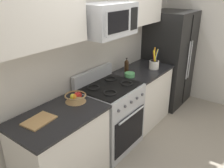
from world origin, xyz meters
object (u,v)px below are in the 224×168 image
at_px(prep_bowl, 130,74).
at_px(range_oven, 110,116).
at_px(refrigerator, 169,59).
at_px(cutting_board, 39,121).
at_px(apple_loose, 79,95).
at_px(utensil_crock, 154,64).
at_px(bottle_soy, 127,65).
at_px(microwave, 108,20).
at_px(fruit_basket, 75,98).

bearing_deg(prep_bowl, range_oven, -179.62).
height_order(refrigerator, cutting_board, refrigerator).
bearing_deg(apple_loose, range_oven, -12.16).
relative_size(range_oven, utensil_crock, 3.23).
relative_size(utensil_crock, apple_loose, 4.68).
bearing_deg(cutting_board, utensil_crock, -4.64).
bearing_deg(apple_loose, bottle_soy, 2.91).
height_order(microwave, apple_loose, microwave).
relative_size(range_oven, microwave, 1.54).
distance_m(apple_loose, cutting_board, 0.61).
bearing_deg(cutting_board, prep_bowl, -1.76).
height_order(microwave, cutting_board, microwave).
relative_size(utensil_crock, bottle_soy, 1.57).
xyz_separation_m(utensil_crock, apple_loose, (-1.46, 0.22, -0.04)).
height_order(utensil_crock, fruit_basket, utensil_crock).
relative_size(range_oven, bottle_soy, 5.07).
distance_m(range_oven, prep_bowl, 0.67).
bearing_deg(bottle_soy, range_oven, -165.85).
bearing_deg(bottle_soy, utensil_crock, -36.43).
xyz_separation_m(range_oven, bottle_soy, (0.62, 0.16, 0.54)).
distance_m(utensil_crock, cutting_board, 2.08).
xyz_separation_m(apple_loose, prep_bowl, (0.94, -0.10, -0.01)).
relative_size(microwave, fruit_basket, 2.89).
relative_size(refrigerator, microwave, 2.43).
bearing_deg(range_oven, apple_loose, 167.84).
distance_m(cutting_board, bottle_soy, 1.70).
xyz_separation_m(cutting_board, prep_bowl, (1.55, -0.05, 0.02)).
xyz_separation_m(utensil_crock, prep_bowl, (-0.52, 0.12, -0.05)).
xyz_separation_m(range_oven, apple_loose, (-0.47, 0.10, 0.47)).
height_order(range_oven, bottle_soy, bottle_soy).
bearing_deg(utensil_crock, bottle_soy, 143.57).
bearing_deg(bottle_soy, apple_loose, -177.09).
bearing_deg(microwave, cutting_board, 178.77).
relative_size(fruit_basket, cutting_board, 0.82).
xyz_separation_m(fruit_basket, cutting_board, (-0.52, -0.02, -0.04)).
bearing_deg(microwave, prep_bowl, -2.97).
bearing_deg(apple_loose, utensil_crock, -8.49).
bearing_deg(apple_loose, prep_bowl, -5.93).
relative_size(fruit_basket, bottle_soy, 1.14).
height_order(fruit_basket, prep_bowl, fruit_basket).
xyz_separation_m(range_oven, fruit_basket, (-0.56, 0.07, 0.49)).
bearing_deg(apple_loose, microwave, -8.89).
height_order(utensil_crock, cutting_board, utensil_crock).
bearing_deg(cutting_board, bottle_soy, 3.57).
bearing_deg(cutting_board, refrigerator, -1.36).
bearing_deg(refrigerator, microwave, 178.56).
bearing_deg(refrigerator, fruit_basket, 177.93).
relative_size(apple_loose, bottle_soy, 0.34).
distance_m(refrigerator, microwave, 2.01).
relative_size(utensil_crock, fruit_basket, 1.38).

